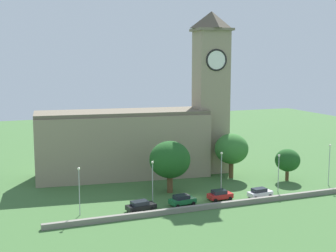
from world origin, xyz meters
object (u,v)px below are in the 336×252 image
(car_red, at_px, (220,195))
(tree_riverside_east, at_px, (232,149))
(streetlamp_west_end, at_px, (79,184))
(tree_churchyard, at_px, (170,160))
(car_white, at_px, (260,193))
(tree_by_tower, at_px, (288,160))
(car_black, at_px, (141,206))
(streetlamp_west_mid, at_px, (153,175))
(streetlamp_central, at_px, (221,167))
(streetlamp_east_end, at_px, (329,158))
(streetlamp_east_mid, at_px, (279,167))
(car_green, at_px, (182,200))
(church, at_px, (143,132))

(car_red, distance_m, tree_riverside_east, 16.02)
(streetlamp_west_end, relative_size, tree_churchyard, 0.81)
(car_white, height_order, tree_by_tower, tree_by_tower)
(car_black, distance_m, tree_churchyard, 12.26)
(streetlamp_west_mid, bearing_deg, streetlamp_central, 0.00)
(car_red, bearing_deg, streetlamp_east_end, 2.57)
(streetlamp_central, distance_m, streetlamp_east_mid, 10.80)
(car_black, bearing_deg, tree_churchyard, 44.69)
(streetlamp_east_mid, relative_size, streetlamp_east_end, 0.87)
(car_green, distance_m, car_red, 7.01)
(car_white, relative_size, streetlamp_east_mid, 0.66)
(car_green, relative_size, streetlamp_west_end, 0.60)
(car_red, bearing_deg, church, 107.40)
(streetlamp_west_mid, bearing_deg, car_white, -10.31)
(streetlamp_west_mid, bearing_deg, car_black, -136.61)
(tree_churchyard, bearing_deg, tree_by_tower, -1.01)
(church, xyz_separation_m, streetlamp_east_end, (29.80, -19.92, -3.79))
(streetlamp_east_mid, bearing_deg, car_red, -176.41)
(car_white, xyz_separation_m, streetlamp_east_end, (16.30, 2.36, 4.24))
(streetlamp_east_mid, bearing_deg, car_white, -157.61)
(car_black, height_order, car_green, car_green)
(car_white, bearing_deg, streetlamp_west_end, 176.43)
(car_black, xyz_separation_m, tree_churchyard, (7.93, 7.85, 5.08))
(streetlamp_west_end, relative_size, tree_by_tower, 1.21)
(streetlamp_east_mid, distance_m, tree_churchyard, 19.29)
(car_green, distance_m, streetlamp_east_mid, 19.34)
(car_white, distance_m, tree_by_tower, 13.97)
(streetlamp_central, distance_m, tree_by_tower, 17.41)
(car_green, bearing_deg, tree_by_tower, 15.71)
(tree_churchyard, bearing_deg, car_red, -48.59)
(car_green, relative_size, streetlamp_east_mid, 0.67)
(car_red, height_order, streetlamp_central, streetlamp_central)
(streetlamp_east_end, bearing_deg, car_black, -177.19)
(streetlamp_east_mid, distance_m, streetlamp_east_end, 11.29)
(streetlamp_west_end, distance_m, tree_riverside_east, 34.34)
(car_red, bearing_deg, tree_churchyard, 131.41)
(car_red, relative_size, car_white, 0.94)
(car_black, height_order, streetlamp_east_mid, streetlamp_east_mid)
(streetlamp_west_end, bearing_deg, streetlamp_east_mid, 0.30)
(car_red, height_order, streetlamp_east_mid, streetlamp_east_mid)
(car_red, height_order, car_white, car_red)
(streetlamp_west_end, bearing_deg, tree_by_tower, 8.34)
(streetlamp_west_mid, distance_m, streetlamp_central, 12.47)
(streetlamp_west_end, distance_m, tree_churchyard, 18.34)
(church, height_order, car_white, church)
(streetlamp_east_mid, bearing_deg, streetlamp_east_end, 1.47)
(church, bearing_deg, car_black, -109.22)
(car_red, relative_size, streetlamp_east_end, 0.54)
(tree_churchyard, bearing_deg, car_green, -95.94)
(streetlamp_central, height_order, streetlamp_east_end, streetlamp_central)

